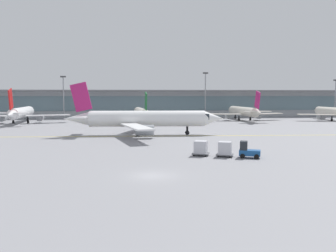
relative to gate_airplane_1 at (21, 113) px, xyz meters
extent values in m
plane|color=gray|center=(32.40, -69.14, -2.87)|extent=(400.00, 400.00, 0.00)
cube|color=yellow|center=(33.71, -35.75, -2.87)|extent=(109.85, 6.40, 0.01)
cube|color=#9EA3A8|center=(32.40, 24.11, 1.63)|extent=(196.99, 8.00, 9.00)
cube|color=slate|center=(32.40, 20.03, 2.08)|extent=(189.11, 0.16, 5.04)
cube|color=slate|center=(32.40, 22.61, 6.43)|extent=(204.87, 11.00, 0.60)
cylinder|color=white|center=(-0.03, 0.37, 0.09)|extent=(4.41, 20.89, 2.88)
cone|color=white|center=(-0.92, 12.43, 0.09)|extent=(2.98, 3.65, 2.74)
cube|color=black|center=(-0.75, 10.14, 0.45)|extent=(2.43, 2.75, 1.01)
cone|color=white|center=(0.91, -12.27, 0.09)|extent=(2.78, 4.78, 2.45)
cylinder|color=#999EA3|center=(-4.98, -0.42, -1.50)|extent=(2.00, 3.17, 1.78)
cube|color=white|center=(7.45, -0.77, -0.70)|extent=(12.06, 6.66, 0.24)
cylinder|color=#999EA3|center=(4.99, 0.32, -1.50)|extent=(2.00, 3.17, 1.78)
cube|color=red|center=(0.84, -11.35, 3.99)|extent=(0.59, 3.89, 5.42)
cube|color=white|center=(-1.29, -11.17, 0.53)|extent=(4.37, 2.34, 0.20)
cube|color=white|center=(2.93, -10.85, 0.53)|extent=(4.37, 2.34, 0.20)
cylinder|color=black|center=(-0.57, 7.61, -2.11)|extent=(0.37, 0.37, 1.52)
cylinder|color=black|center=(-0.57, 7.61, -2.49)|extent=(0.52, 0.79, 0.76)
cylinder|color=black|center=(-1.84, -1.46, -2.11)|extent=(0.37, 0.37, 1.52)
cylinder|color=black|center=(-1.84, -1.46, -2.49)|extent=(0.52, 0.79, 0.76)
cylinder|color=black|center=(2.04, -1.17, -2.11)|extent=(0.37, 0.37, 1.52)
cylinder|color=black|center=(2.04, -1.17, -2.49)|extent=(0.52, 0.79, 0.76)
cylinder|color=silver|center=(33.72, 1.38, -0.17)|extent=(4.17, 19.04, 2.62)
cone|color=silver|center=(32.81, 12.36, -0.17)|extent=(2.74, 3.34, 2.49)
cube|color=black|center=(32.98, 10.27, 0.16)|extent=(2.23, 2.52, 0.92)
cone|color=silver|center=(34.67, -10.12, -0.17)|extent=(2.57, 4.37, 2.23)
cube|color=silver|center=(27.16, -0.71, -0.89)|extent=(11.08, 4.54, 0.22)
cylinder|color=#999EA3|center=(29.22, 0.62, -1.62)|extent=(1.84, 2.90, 1.62)
cube|color=silver|center=(40.54, 0.40, -0.89)|extent=(10.98, 6.14, 0.22)
cylinder|color=#999EA3|center=(38.29, 1.37, -1.62)|extent=(1.84, 2.90, 1.62)
cube|color=#19662D|center=(34.60, -9.29, 3.38)|extent=(0.57, 3.55, 4.94)
cube|color=silver|center=(32.66, -9.14, 0.22)|extent=(4.00, 2.16, 0.19)
cube|color=silver|center=(36.50, -8.82, 0.22)|extent=(4.00, 2.16, 0.19)
cylinder|color=black|center=(33.17, 7.97, -2.18)|extent=(0.34, 0.34, 1.39)
cylinder|color=black|center=(33.17, 7.97, -2.52)|extent=(0.48, 0.73, 0.69)
cylinder|color=black|center=(32.08, -0.30, -2.18)|extent=(0.34, 0.34, 1.39)
cylinder|color=black|center=(32.08, -0.30, -2.52)|extent=(0.48, 0.73, 0.69)
cylinder|color=black|center=(35.62, -0.01, -2.18)|extent=(0.34, 0.34, 1.39)
cylinder|color=black|center=(35.62, -0.01, -2.52)|extent=(0.48, 0.73, 0.69)
cylinder|color=silver|center=(65.54, 3.98, -0.06)|extent=(3.60, 19.75, 2.73)
cone|color=silver|center=(65.02, 15.43, -0.06)|extent=(2.74, 3.39, 2.59)
cube|color=black|center=(65.12, 13.25, 0.28)|extent=(2.24, 2.55, 0.96)
cone|color=silver|center=(66.07, -8.02, -0.06)|extent=(2.51, 4.47, 2.32)
cube|color=silver|center=(58.63, 2.06, -0.81)|extent=(11.53, 5.12, 0.22)
cylinder|color=#999EA3|center=(60.82, 3.36, -1.57)|extent=(1.81, 2.96, 1.69)
cube|color=silver|center=(72.58, 2.68, -0.81)|extent=(11.47, 6.02, 0.22)
cylinder|color=#999EA3|center=(70.28, 3.79, -1.57)|extent=(1.81, 2.96, 1.69)
cube|color=#B21E66|center=(66.03, -7.15, 3.63)|extent=(0.45, 3.69, 5.14)
cube|color=silver|center=(64.01, -6.92, 0.35)|extent=(4.10, 2.10, 0.19)
cube|color=silver|center=(68.02, -6.74, 0.35)|extent=(4.10, 2.10, 0.19)
cylinder|color=black|center=(65.23, 10.85, -2.15)|extent=(0.35, 0.35, 1.45)
cylinder|color=black|center=(65.23, 10.85, -2.51)|extent=(0.47, 0.74, 0.72)
cylinder|color=black|center=(63.76, 2.29, -2.15)|extent=(0.35, 0.35, 1.45)
cylinder|color=black|center=(63.76, 2.29, -2.51)|extent=(0.47, 0.74, 0.72)
cylinder|color=black|center=(67.45, 2.45, -2.15)|extent=(0.35, 0.35, 1.45)
cylinder|color=black|center=(67.45, 2.45, -2.51)|extent=(0.47, 0.74, 0.72)
cylinder|color=silver|center=(93.24, -0.60, -0.15)|extent=(2.73, 19.01, 2.64)
cone|color=silver|center=(93.29, 10.48, -0.15)|extent=(2.52, 3.18, 2.51)
cube|color=black|center=(93.28, 8.37, 0.18)|extent=(2.07, 2.39, 0.92)
cube|color=silver|center=(86.48, -2.12, -0.88)|extent=(11.13, 5.44, 0.22)
cylinder|color=#999EA3|center=(88.65, -0.97, -1.61)|extent=(1.64, 2.80, 1.63)
cylinder|color=black|center=(93.27, 6.05, -2.17)|extent=(0.34, 0.34, 1.40)
cylinder|color=black|center=(93.27, 6.05, -2.52)|extent=(0.43, 0.70, 0.70)
cylinder|color=black|center=(91.44, -2.15, -2.17)|extent=(0.34, 0.34, 1.40)
cylinder|color=black|center=(91.44, -2.15, -2.52)|extent=(0.43, 0.70, 0.70)
cylinder|color=white|center=(33.71, -33.75, 0.37)|extent=(22.77, 4.38, 3.14)
cone|color=white|center=(46.89, -34.48, 0.37)|extent=(3.93, 3.19, 2.99)
cube|color=black|center=(44.38, -34.34, 0.76)|extent=(2.96, 2.60, 1.10)
cone|color=white|center=(19.90, -32.99, 0.37)|extent=(5.17, 2.94, 2.67)
cube|color=white|center=(32.31, -25.62, -0.50)|extent=(7.05, 13.20, 0.26)
cylinder|color=#999EA3|center=(33.55, -28.28, -1.37)|extent=(3.43, 2.12, 1.94)
cube|color=white|center=(31.42, -41.68, -0.50)|extent=(5.77, 13.28, 0.26)
cylinder|color=#999EA3|center=(32.95, -39.17, -1.37)|extent=(3.43, 2.12, 1.94)
cube|color=#B21E66|center=(20.91, -33.05, 4.62)|extent=(4.25, 0.57, 5.92)
cube|color=white|center=(21.40, -30.76, 0.84)|extent=(2.47, 4.74, 0.22)
cube|color=white|center=(21.15, -35.37, 0.84)|extent=(2.47, 4.74, 0.22)
cylinder|color=black|center=(41.62, -34.19, -2.04)|extent=(0.41, 0.41, 1.66)
cylinder|color=black|center=(41.62, -34.19, -2.45)|extent=(0.86, 0.55, 0.83)
cylinder|color=black|center=(31.98, -31.53, -2.04)|extent=(0.41, 0.41, 1.66)
cylinder|color=black|center=(31.98, -31.53, -2.45)|extent=(0.86, 0.55, 0.83)
cylinder|color=black|center=(31.75, -35.77, -2.04)|extent=(0.41, 0.41, 1.66)
cylinder|color=black|center=(31.75, -35.77, -2.45)|extent=(0.86, 0.55, 0.83)
cube|color=#194C8C|center=(45.22, -60.72, -2.22)|extent=(2.93, 2.25, 0.70)
cube|color=#1E2328|center=(44.52, -60.45, -1.32)|extent=(1.29, 1.48, 1.10)
cylinder|color=black|center=(46.26, -60.38, -2.57)|extent=(0.64, 0.42, 0.60)
cylinder|color=black|center=(45.75, -61.69, -2.57)|extent=(0.64, 0.42, 0.60)
cylinder|color=black|center=(44.68, -59.76, -2.57)|extent=(0.64, 0.42, 0.60)
cylinder|color=black|center=(44.17, -61.06, -2.57)|extent=(0.64, 0.42, 0.60)
cube|color=#595B60|center=(42.31, -59.58, -2.59)|extent=(2.54, 2.26, 0.12)
cube|color=silver|center=(42.31, -59.58, -1.73)|extent=(2.04, 1.98, 1.60)
cylinder|color=black|center=(43.26, -59.20, -2.76)|extent=(0.24, 0.17, 0.22)
cylinder|color=black|center=(42.75, -60.51, -2.76)|extent=(0.24, 0.17, 0.22)
cylinder|color=black|center=(41.86, -58.66, -2.76)|extent=(0.24, 0.17, 0.22)
cylinder|color=black|center=(41.35, -59.96, -2.76)|extent=(0.24, 0.17, 0.22)
cube|color=#595B60|center=(39.40, -58.44, -2.59)|extent=(2.54, 2.26, 0.12)
cube|color=silver|center=(39.40, -58.44, -1.73)|extent=(2.04, 1.98, 1.60)
cylinder|color=black|center=(40.35, -58.06, -2.76)|extent=(0.24, 0.17, 0.22)
cylinder|color=black|center=(39.84, -59.36, -2.76)|extent=(0.24, 0.17, 0.22)
cylinder|color=black|center=(38.96, -57.51, -2.76)|extent=(0.24, 0.17, 0.22)
cylinder|color=black|center=(38.44, -58.82, -2.76)|extent=(0.24, 0.17, 0.22)
cylinder|color=gray|center=(9.00, 14.87, 3.89)|extent=(0.36, 0.36, 13.52)
cube|color=#3F3F42|center=(9.00, 14.87, 10.90)|extent=(1.80, 0.30, 0.50)
cylinder|color=gray|center=(56.02, 15.56, 4.65)|extent=(0.36, 0.36, 15.04)
cube|color=#3F3F42|center=(56.02, 15.56, 12.42)|extent=(1.80, 0.30, 0.50)
cylinder|color=gray|center=(102.92, 15.26, 3.54)|extent=(0.36, 0.36, 12.83)
cube|color=#3F3F42|center=(102.92, 15.26, 10.21)|extent=(1.80, 0.30, 0.50)
camera|label=1|loc=(30.20, -103.30, 5.04)|focal=37.83mm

